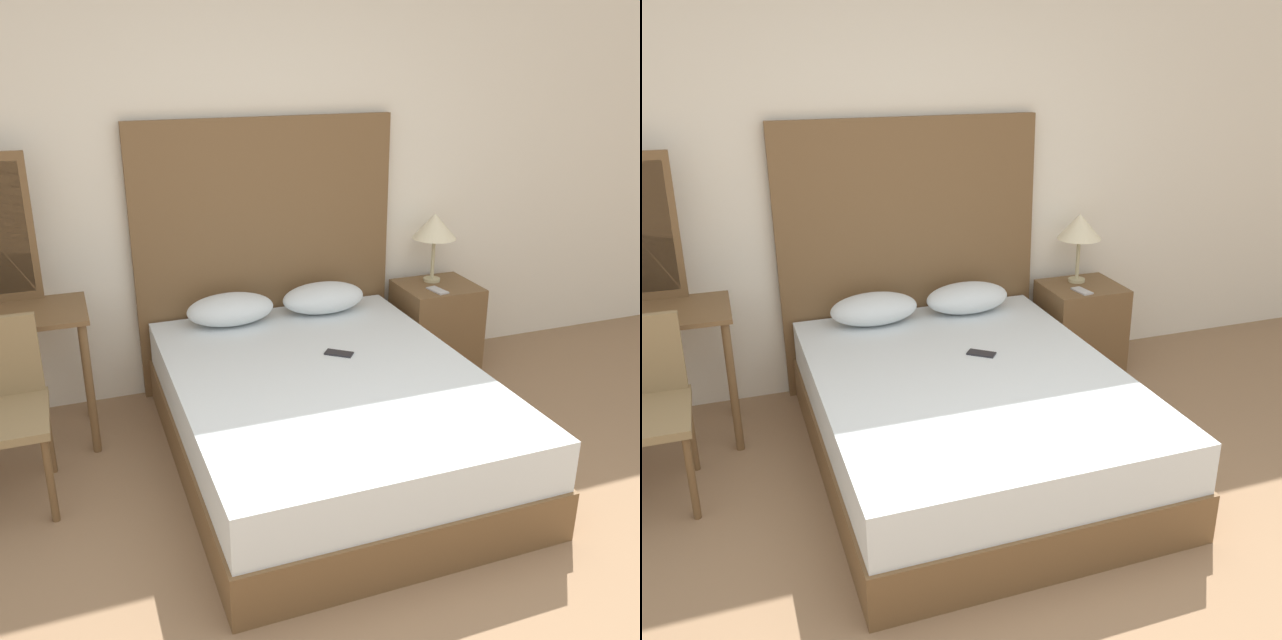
# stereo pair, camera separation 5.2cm
# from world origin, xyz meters

# --- Properties ---
(wall_back) EXTENTS (10.00, 0.06, 2.70)m
(wall_back) POSITION_xyz_m (0.00, 2.53, 1.35)
(wall_back) COLOR silver
(wall_back) RESTS_ON ground_plane
(bed) EXTENTS (1.55, 2.07, 0.50)m
(bed) POSITION_xyz_m (0.10, 1.40, 0.25)
(bed) COLOR brown
(bed) RESTS_ON ground_plane
(headboard) EXTENTS (1.63, 0.05, 1.67)m
(headboard) POSITION_xyz_m (0.10, 2.46, 0.83)
(headboard) COLOR brown
(headboard) RESTS_ON ground_plane
(pillow_left) EXTENTS (0.52, 0.30, 0.19)m
(pillow_left) POSITION_xyz_m (-0.19, 2.23, 0.59)
(pillow_left) COLOR silver
(pillow_left) RESTS_ON bed
(pillow_right) EXTENTS (0.52, 0.30, 0.19)m
(pillow_right) POSITION_xyz_m (0.40, 2.23, 0.59)
(pillow_right) COLOR silver
(pillow_right) RESTS_ON bed
(phone_on_bed) EXTENTS (0.16, 0.15, 0.01)m
(phone_on_bed) POSITION_xyz_m (0.24, 1.59, 0.50)
(phone_on_bed) COLOR #232328
(phone_on_bed) RESTS_ON bed
(nightstand) EXTENTS (0.49, 0.44, 0.59)m
(nightstand) POSITION_xyz_m (1.19, 2.21, 0.29)
(nightstand) COLOR brown
(nightstand) RESTS_ON ground_plane
(table_lamp) EXTENTS (0.29, 0.29, 0.46)m
(table_lamp) POSITION_xyz_m (1.19, 2.30, 0.95)
(table_lamp) COLOR tan
(table_lamp) RESTS_ON nightstand
(phone_on_nightstand) EXTENTS (0.09, 0.16, 0.01)m
(phone_on_nightstand) POSITION_xyz_m (1.12, 2.10, 0.59)
(phone_on_nightstand) COLOR #B7B7BC
(phone_on_nightstand) RESTS_ON nightstand
(vanity_desk) EXTENTS (0.90, 0.49, 0.77)m
(vanity_desk) POSITION_xyz_m (-1.45, 2.09, 0.62)
(vanity_desk) COLOR brown
(vanity_desk) RESTS_ON ground_plane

